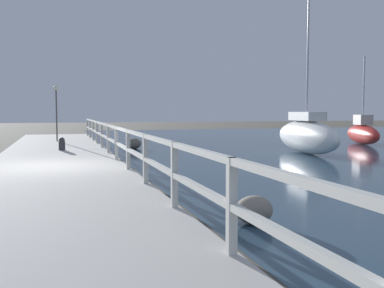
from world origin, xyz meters
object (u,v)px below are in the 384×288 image
object	(u,v)px
mooring_bollard	(62,144)
sailboat_white	(306,135)
dock_lamp	(56,105)
sailboat_red	(363,133)

from	to	relation	value
mooring_bollard	sailboat_white	xyz separation A→B (m)	(10.23, -1.19, 0.25)
mooring_bollard	dock_lamp	bearing A→B (deg)	92.01
sailboat_white	mooring_bollard	bearing A→B (deg)	-178.93
dock_lamp	sailboat_red	world-z (taller)	sailboat_red
dock_lamp	mooring_bollard	bearing A→B (deg)	-87.99
dock_lamp	sailboat_white	xyz separation A→B (m)	(10.42, -6.76, -1.36)
mooring_bollard	dock_lamp	distance (m)	5.80
mooring_bollard	sailboat_white	world-z (taller)	sailboat_white
sailboat_red	sailboat_white	bearing A→B (deg)	-126.28
mooring_bollard	sailboat_white	size ratio (longest dim) A/B	0.07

